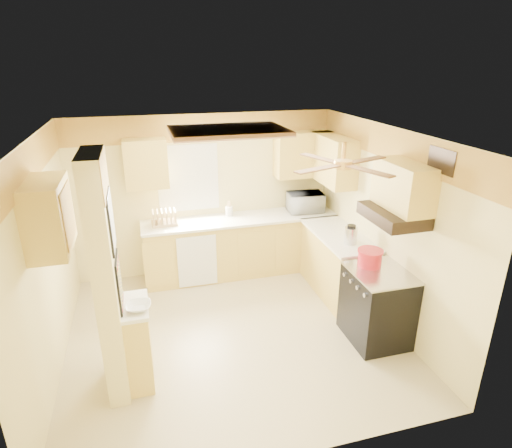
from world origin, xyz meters
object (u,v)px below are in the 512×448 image
object	(u,v)px
dutch_oven	(370,258)
kettle	(351,235)
stove	(377,305)
bowl	(138,307)
microwave	(305,202)

from	to	relation	value
dutch_oven	kettle	distance (m)	0.62
dutch_oven	stove	bearing A→B (deg)	-76.33
bowl	dutch_oven	world-z (taller)	dutch_oven
stove	bowl	xyz separation A→B (m)	(-2.75, -0.11, 0.51)
dutch_oven	kettle	size ratio (longest dim) A/B	1.18
microwave	dutch_oven	bearing A→B (deg)	95.94
microwave	kettle	bearing A→B (deg)	99.09
bowl	kettle	xyz separation A→B (m)	(2.76, 0.91, 0.09)
microwave	kettle	world-z (taller)	microwave
bowl	stove	bearing A→B (deg)	2.21
stove	dutch_oven	xyz separation A→B (m)	(-0.05, 0.19, 0.56)
microwave	bowl	xyz separation A→B (m)	(-2.65, -2.26, -0.12)
kettle	microwave	bearing A→B (deg)	94.78
stove	kettle	size ratio (longest dim) A/B	3.50
dutch_oven	kettle	world-z (taller)	kettle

